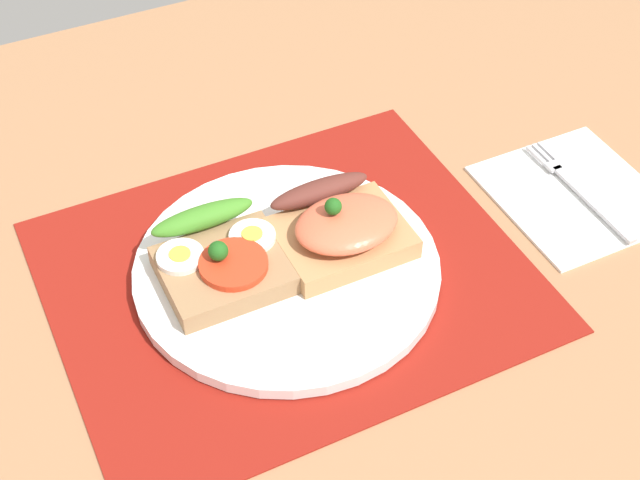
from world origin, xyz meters
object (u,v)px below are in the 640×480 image
at_px(plate, 287,269).
at_px(napkin, 575,193).
at_px(sandwich_egg_tomato, 222,259).
at_px(fork, 577,187).
at_px(sandwich_salmon, 342,228).

xyz_separation_m(plate, napkin, (0.27, -0.02, -0.01)).
distance_m(plate, sandwich_egg_tomato, 0.06).
distance_m(napkin, fork, 0.01).
height_order(plate, sandwich_egg_tomato, sandwich_egg_tomato).
xyz_separation_m(plate, sandwich_egg_tomato, (-0.05, 0.02, 0.02)).
bearing_deg(plate, napkin, -4.85).
bearing_deg(napkin, sandwich_salmon, 173.95).
bearing_deg(sandwich_salmon, napkin, -6.05).
height_order(sandwich_egg_tomato, napkin, sandwich_egg_tomato).
height_order(sandwich_egg_tomato, fork, sandwich_egg_tomato).
height_order(sandwich_salmon, napkin, sandwich_salmon).
relative_size(sandwich_salmon, napkin, 0.72).
height_order(plate, fork, plate).
bearing_deg(plate, sandwich_salmon, 0.52).
bearing_deg(napkin, sandwich_egg_tomato, 173.12).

